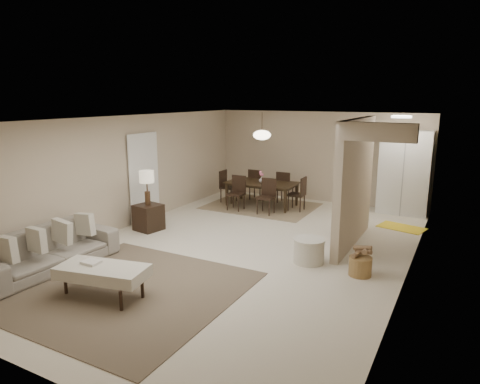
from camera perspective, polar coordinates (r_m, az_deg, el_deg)
The scene contains 22 objects.
floor at distance 8.44m, azimuth 0.44°, elevation -7.47°, with size 9.00×9.00×0.00m, color beige.
ceiling at distance 7.94m, azimuth 0.47°, elevation 9.73°, with size 9.00×9.00×0.00m, color white.
back_wall at distance 12.21m, azimuth 10.39°, elevation 4.63°, with size 6.00×6.00×0.00m, color #C0AB91.
left_wall at distance 9.84m, azimuth -15.20°, elevation 2.51°, with size 9.00×9.00×0.00m, color #C0AB91.
right_wall at distance 7.24m, azimuth 21.96°, elevation -1.48°, with size 9.00×9.00×0.00m, color #C0AB91.
partition at distance 8.64m, azimuth 15.04°, elevation 1.17°, with size 0.15×2.50×2.50m, color #C0AB91.
doorway at distance 10.30m, azimuth -12.73°, elevation 1.78°, with size 0.04×0.90×2.04m, color black.
pantry_cabinet at distance 11.40m, azimuth 21.09°, elevation 2.42°, with size 1.20×0.55×2.10m, color silver.
flush_light at distance 10.32m, azimuth 20.73°, elevation 9.37°, with size 0.44×0.44×0.05m, color white.
living_rug at distance 6.90m, azimuth -14.64°, elevation -12.61°, with size 3.20×3.20×0.01m, color brown.
sofa at distance 8.04m, azimuth -24.30°, elevation -7.05°, with size 0.93×2.39×0.70m, color gray.
ottoman_bench at distance 6.69m, azimuth -17.86°, elevation -10.14°, with size 1.42×0.86×0.47m.
side_table at distance 9.69m, azimuth -12.10°, elevation -3.32°, with size 0.52×0.52×0.57m, color black.
table_lamp at distance 9.50m, azimuth -12.33°, elevation 1.61°, with size 0.32×0.32×0.76m.
round_pouf at distance 7.77m, azimuth 9.18°, elevation -7.73°, with size 0.56×0.56×0.44m, color beige.
wicker_basket at distance 7.44m, azimuth 15.74°, elevation -9.51°, with size 0.37×0.37×0.32m, color olive.
dining_rug at distance 11.58m, azimuth 2.84°, elevation -1.88°, with size 2.80×2.10×0.01m, color #80694F.
dining_table at distance 11.51m, azimuth 2.85°, elevation -0.32°, with size 1.87×1.04×0.66m, color black.
dining_chairs at distance 11.48m, azimuth 2.86°, elevation 0.25°, with size 2.40×1.75×0.89m.
vase at distance 11.42m, azimuth 2.88°, elevation 1.65°, with size 0.15×0.15×0.15m, color silver.
yellow_mat at distance 10.36m, azimuth 20.73°, elevation -4.45°, with size 0.98×0.60×0.01m, color yellow.
pendant_light at distance 11.26m, azimuth 2.94°, elevation 7.60°, with size 0.46×0.46×0.71m.
Camera 1 is at (3.70, -7.02, 2.90)m, focal length 32.00 mm.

